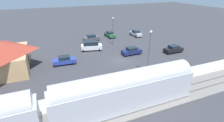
{
  "coord_description": "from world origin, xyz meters",
  "views": [
    {
      "loc": [
        -30.01,
        14.53,
        14.67
      ],
      "look_at": [
        -1.62,
        2.67,
        1.0
      ],
      "focal_mm": 27.82,
      "sensor_mm": 36.0,
      "label": 1
    }
  ],
  "objects_px": {
    "sedan_blue": "(64,60)",
    "sedan_navy": "(132,51)",
    "sedan_green": "(110,34)",
    "light_pole_lot_center": "(113,28)",
    "sedan_black": "(173,49)",
    "pedestrian_on_platform": "(142,78)",
    "sedan_silver": "(136,33)",
    "light_pole_near_platform": "(150,48)",
    "station_building": "(0,56)",
    "suv_white": "(91,46)",
    "sedan_charcoal": "(91,38)"
  },
  "relations": [
    {
      "from": "sedan_blue",
      "to": "light_pole_lot_center",
      "type": "distance_m",
      "value": 15.83
    },
    {
      "from": "sedan_silver",
      "to": "light_pole_lot_center",
      "type": "xyz_separation_m",
      "value": [
        -5.3,
        9.83,
        3.68
      ]
    },
    {
      "from": "sedan_navy",
      "to": "sedan_blue",
      "type": "relative_size",
      "value": 0.99
    },
    {
      "from": "sedan_navy",
      "to": "light_pole_lot_center",
      "type": "relative_size",
      "value": 0.63
    },
    {
      "from": "sedan_black",
      "to": "suv_white",
      "type": "bearing_deg",
      "value": 62.93
    },
    {
      "from": "sedan_charcoal",
      "to": "sedan_blue",
      "type": "xyz_separation_m",
      "value": [
        -13.1,
        9.41,
        0.0
      ]
    },
    {
      "from": "pedestrian_on_platform",
      "to": "sedan_charcoal",
      "type": "height_order",
      "value": "pedestrian_on_platform"
    },
    {
      "from": "sedan_black",
      "to": "sedan_blue",
      "type": "xyz_separation_m",
      "value": [
        3.14,
        24.42,
        0.0
      ]
    },
    {
      "from": "sedan_green",
      "to": "sedan_silver",
      "type": "height_order",
      "value": "same"
    },
    {
      "from": "pedestrian_on_platform",
      "to": "sedan_black",
      "type": "relative_size",
      "value": 0.38
    },
    {
      "from": "sedan_blue",
      "to": "sedan_navy",
      "type": "bearing_deg",
      "value": -92.02
    },
    {
      "from": "sedan_navy",
      "to": "suv_white",
      "type": "bearing_deg",
      "value": 50.88
    },
    {
      "from": "sedan_black",
      "to": "sedan_silver",
      "type": "xyz_separation_m",
      "value": [
        15.73,
        1.03,
        0.0
      ]
    },
    {
      "from": "pedestrian_on_platform",
      "to": "sedan_black",
      "type": "distance_m",
      "value": 17.34
    },
    {
      "from": "station_building",
      "to": "sedan_navy",
      "type": "xyz_separation_m",
      "value": [
        -1.89,
        -25.68,
        -2.07
      ]
    },
    {
      "from": "sedan_silver",
      "to": "sedan_navy",
      "type": "bearing_deg",
      "value": 146.82
    },
    {
      "from": "suv_white",
      "to": "sedan_charcoal",
      "type": "bearing_deg",
      "value": -16.3
    },
    {
      "from": "station_building",
      "to": "pedestrian_on_platform",
      "type": "xyz_separation_m",
      "value": [
        -14.11,
        -20.86,
        -1.67
      ]
    },
    {
      "from": "station_building",
      "to": "suv_white",
      "type": "relative_size",
      "value": 2.18
    },
    {
      "from": "sedan_silver",
      "to": "sedan_blue",
      "type": "distance_m",
      "value": 26.57
    },
    {
      "from": "sedan_navy",
      "to": "sedan_blue",
      "type": "distance_m",
      "value": 14.83
    },
    {
      "from": "sedan_blue",
      "to": "light_pole_lot_center",
      "type": "bearing_deg",
      "value": -61.75
    },
    {
      "from": "sedan_navy",
      "to": "suv_white",
      "type": "distance_m",
      "value": 9.78
    },
    {
      "from": "pedestrian_on_platform",
      "to": "light_pole_lot_center",
      "type": "xyz_separation_m",
      "value": [
        20.03,
        -3.57,
        3.28
      ]
    },
    {
      "from": "sedan_silver",
      "to": "sedan_blue",
      "type": "height_order",
      "value": "same"
    },
    {
      "from": "sedan_navy",
      "to": "light_pole_lot_center",
      "type": "distance_m",
      "value": 8.73
    },
    {
      "from": "sedan_green",
      "to": "light_pole_near_platform",
      "type": "xyz_separation_m",
      "value": [
        -24.37,
        2.7,
        4.07
      ]
    },
    {
      "from": "sedan_charcoal",
      "to": "sedan_blue",
      "type": "height_order",
      "value": "same"
    },
    {
      "from": "suv_white",
      "to": "sedan_charcoal",
      "type": "xyz_separation_m",
      "value": [
        7.46,
        -2.18,
        -0.27
      ]
    },
    {
      "from": "sedan_blue",
      "to": "pedestrian_on_platform",
      "type": "bearing_deg",
      "value": -141.9
    },
    {
      "from": "sedan_black",
      "to": "light_pole_lot_center",
      "type": "height_order",
      "value": "light_pole_lot_center"
    },
    {
      "from": "pedestrian_on_platform",
      "to": "sedan_navy",
      "type": "relative_size",
      "value": 0.38
    },
    {
      "from": "sedan_green",
      "to": "light_pole_lot_center",
      "type": "bearing_deg",
      "value": 164.08
    },
    {
      "from": "sedan_navy",
      "to": "sedan_black",
      "type": "distance_m",
      "value": 9.95
    },
    {
      "from": "suv_white",
      "to": "sedan_green",
      "type": "relative_size",
      "value": 1.15
    },
    {
      "from": "sedan_green",
      "to": "sedan_black",
      "type": "distance_m",
      "value": 19.73
    },
    {
      "from": "sedan_black",
      "to": "sedan_blue",
      "type": "distance_m",
      "value": 24.62
    },
    {
      "from": "sedan_silver",
      "to": "light_pole_lot_center",
      "type": "bearing_deg",
      "value": 118.36
    },
    {
      "from": "sedan_silver",
      "to": "light_pole_lot_center",
      "type": "relative_size",
      "value": 0.64
    },
    {
      "from": "pedestrian_on_platform",
      "to": "sedan_charcoal",
      "type": "bearing_deg",
      "value": 1.29
    },
    {
      "from": "suv_white",
      "to": "sedan_black",
      "type": "height_order",
      "value": "suv_white"
    },
    {
      "from": "light_pole_near_platform",
      "to": "sedan_green",
      "type": "bearing_deg",
      "value": -6.32
    },
    {
      "from": "light_pole_near_platform",
      "to": "suv_white",
      "type": "bearing_deg",
      "value": 20.21
    },
    {
      "from": "sedan_blue",
      "to": "light_pole_lot_center",
      "type": "relative_size",
      "value": 0.64
    },
    {
      "from": "station_building",
      "to": "sedan_silver",
      "type": "bearing_deg",
      "value": -71.85
    },
    {
      "from": "sedan_black",
      "to": "sedan_green",
      "type": "bearing_deg",
      "value": 26.44
    },
    {
      "from": "sedan_charcoal",
      "to": "sedan_blue",
      "type": "bearing_deg",
      "value": 144.3
    },
    {
      "from": "sedan_blue",
      "to": "sedan_silver",
      "type": "bearing_deg",
      "value": -61.7
    },
    {
      "from": "sedan_green",
      "to": "light_pole_lot_center",
      "type": "height_order",
      "value": "light_pole_lot_center"
    },
    {
      "from": "sedan_navy",
      "to": "sedan_charcoal",
      "type": "bearing_deg",
      "value": 21.63
    }
  ]
}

